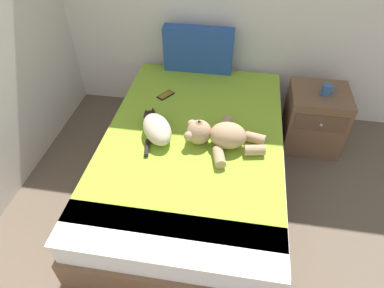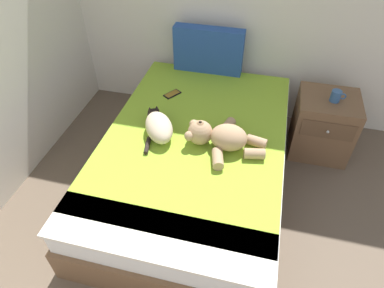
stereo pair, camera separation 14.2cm
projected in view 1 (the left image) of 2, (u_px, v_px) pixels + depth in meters
bed at (193, 160)px, 2.65m from camera, size 1.36×2.06×0.51m
patterned_cushion at (198, 50)px, 3.05m from camera, size 0.63×0.12×0.41m
cat at (156, 128)px, 2.44m from camera, size 0.34×0.44×0.15m
teddy_bear at (220, 135)px, 2.36m from camera, size 0.57×0.52×0.19m
cell_phone at (166, 95)px, 2.87m from camera, size 0.14×0.16×0.01m
nightstand at (314, 119)px, 3.00m from camera, size 0.49×0.48×0.56m
mug at (327, 90)px, 2.76m from camera, size 0.12×0.08×0.09m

